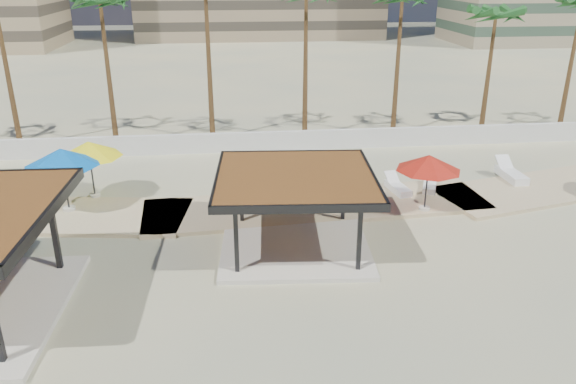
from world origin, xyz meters
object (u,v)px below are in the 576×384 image
at_px(umbrella_c, 429,163).
at_px(lounger_c, 397,188).
at_px(lounger_a, 13,223).
at_px(lounger_d, 511,174).
at_px(lounger_b, 430,185).
at_px(pavilion_central, 295,204).

height_order(umbrella_c, lounger_c, umbrella_c).
bearing_deg(lounger_a, lounger_d, -90.50).
relative_size(umbrella_c, lounger_b, 1.57).
relative_size(lounger_b, lounger_d, 0.80).
relative_size(pavilion_central, umbrella_c, 2.13).
height_order(lounger_a, lounger_c, lounger_a).
bearing_deg(pavilion_central, lounger_c, 45.36).
xyz_separation_m(umbrella_c, lounger_b, (1.14, 2.52, -2.07)).
distance_m(lounger_a, lounger_d, 24.07).
bearing_deg(lounger_d, lounger_a, 97.04).
height_order(lounger_a, lounger_d, lounger_d).
bearing_deg(lounger_b, lounger_d, -56.39).
distance_m(pavilion_central, lounger_b, 9.14).
bearing_deg(pavilion_central, lounger_b, 38.96).
height_order(lounger_b, lounger_d, lounger_d).
bearing_deg(lounger_c, lounger_a, 87.97).
height_order(umbrella_c, lounger_d, umbrella_c).
height_order(pavilion_central, umbrella_c, pavilion_central).
relative_size(lounger_a, lounger_b, 1.24).
height_order(pavilion_central, lounger_c, pavilion_central).
bearing_deg(umbrella_c, lounger_a, 179.83).
height_order(umbrella_c, lounger_b, umbrella_c).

